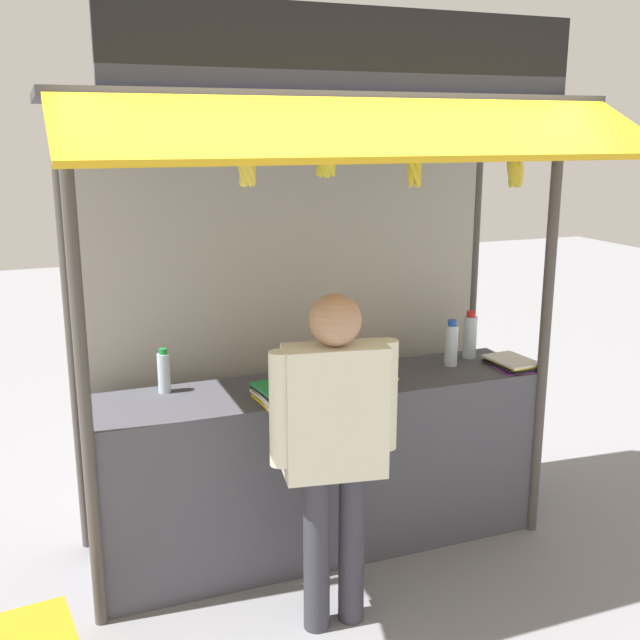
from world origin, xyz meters
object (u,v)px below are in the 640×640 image
at_px(banana_bunch_inner_left, 247,171).
at_px(water_bottle_rear_center, 470,336).
at_px(banana_bunch_leftmost, 326,161).
at_px(vendor_person, 335,433).
at_px(banana_bunch_rightmost, 515,172).
at_px(water_bottle_left, 451,344).
at_px(water_bottle_far_left, 164,372).
at_px(magazine_stack_mid_right, 512,363).
at_px(magazine_stack_front_left, 369,375).
at_px(magazine_stack_back_left, 281,395).
at_px(banana_bunch_inner_right, 415,172).

bearing_deg(banana_bunch_inner_left, water_bottle_rear_center, 19.20).
bearing_deg(banana_bunch_leftmost, vendor_person, -104.16).
xyz_separation_m(banana_bunch_rightmost, vendor_person, (-1.07, -0.29, -1.10)).
height_order(banana_bunch_inner_left, banana_bunch_rightmost, same).
bearing_deg(water_bottle_left, water_bottle_far_left, 175.40).
bearing_deg(vendor_person, water_bottle_far_left, -45.22).
xyz_separation_m(magazine_stack_mid_right, magazine_stack_front_left, (-0.86, 0.08, 0.00)).
bearing_deg(water_bottle_rear_center, magazine_stack_back_left, -165.83).
bearing_deg(magazine_stack_front_left, water_bottle_far_left, 169.61).
bearing_deg(magazine_stack_mid_right, banana_bunch_rightmost, -132.64).
height_order(water_bottle_left, water_bottle_rear_center, water_bottle_rear_center).
bearing_deg(magazine_stack_mid_right, water_bottle_far_left, 171.76).
relative_size(water_bottle_left, banana_bunch_rightmost, 0.87).
bearing_deg(magazine_stack_front_left, water_bottle_left, 6.93).
xyz_separation_m(magazine_stack_back_left, vendor_person, (0.09, -0.49, -0.03)).
height_order(magazine_stack_mid_right, banana_bunch_leftmost, banana_bunch_leftmost).
relative_size(magazine_stack_mid_right, banana_bunch_leftmost, 1.31).
bearing_deg(magazine_stack_front_left, banana_bunch_inner_left, -154.99).
bearing_deg(magazine_stack_back_left, banana_bunch_leftmost, -49.67).
bearing_deg(banana_bunch_rightmost, water_bottle_far_left, 161.78).
distance_m(banana_bunch_leftmost, banana_bunch_rightmost, 1.00).
bearing_deg(magazine_stack_mid_right, water_bottle_rear_center, 117.86).
bearing_deg(water_bottle_left, vendor_person, -144.69).
xyz_separation_m(water_bottle_far_left, magazine_stack_front_left, (1.07, -0.20, -0.08)).
height_order(water_bottle_far_left, banana_bunch_inner_right, banana_bunch_inner_right).
xyz_separation_m(water_bottle_rear_center, magazine_stack_back_left, (-1.28, -0.32, -0.10)).
relative_size(water_bottle_rear_center, magazine_stack_front_left, 1.01).
relative_size(water_bottle_left, water_bottle_far_left, 1.16).
height_order(water_bottle_far_left, banana_bunch_rightmost, banana_bunch_rightmost).
bearing_deg(water_bottle_far_left, magazine_stack_back_left, -34.82).
xyz_separation_m(water_bottle_far_left, banana_bunch_leftmost, (0.67, -0.55, 1.07)).
height_order(water_bottle_rear_center, banana_bunch_leftmost, banana_bunch_leftmost).
bearing_deg(water_bottle_left, water_bottle_rear_center, 27.91).
relative_size(water_bottle_far_left, banana_bunch_inner_right, 0.79).
height_order(magazine_stack_mid_right, banana_bunch_rightmost, banana_bunch_rightmost).
relative_size(water_bottle_rear_center, magazine_stack_back_left, 0.88).
height_order(water_bottle_left, vendor_person, vendor_person).
bearing_deg(banana_bunch_inner_right, magazine_stack_back_left, 162.42).
distance_m(water_bottle_far_left, vendor_person, 1.04).
relative_size(magazine_stack_back_left, magazine_stack_front_left, 1.14).
distance_m(magazine_stack_back_left, banana_bunch_inner_right, 1.26).
xyz_separation_m(water_bottle_far_left, water_bottle_rear_center, (1.79, -0.03, 0.02)).
bearing_deg(banana_bunch_inner_right, banana_bunch_inner_left, -179.91).
bearing_deg(water_bottle_left, magazine_stack_mid_right, -25.36).
height_order(magazine_stack_mid_right, banana_bunch_inner_right, banana_bunch_inner_right).
height_order(water_bottle_rear_center, magazine_stack_mid_right, water_bottle_rear_center).
height_order(banana_bunch_inner_right, banana_bunch_inner_left, same).
bearing_deg(magazine_stack_back_left, banana_bunch_inner_right, -17.58).
bearing_deg(magazine_stack_front_left, banana_bunch_leftmost, -138.09).
bearing_deg(water_bottle_far_left, vendor_person, -54.67).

